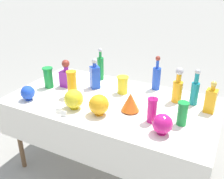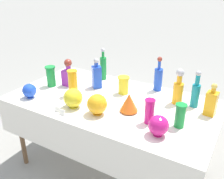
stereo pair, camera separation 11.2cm
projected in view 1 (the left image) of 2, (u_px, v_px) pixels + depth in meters
name	position (u px, v px, depth m)	size (l,w,h in m)	color
ground_plane	(112.00, 167.00, 2.50)	(40.00, 40.00, 0.00)	gray
display_table	(110.00, 108.00, 2.18)	(1.79, 0.98, 0.76)	white
tall_bottle_0	(195.00, 90.00, 2.06)	(0.07, 0.07, 0.31)	teal
tall_bottle_1	(156.00, 77.00, 2.34)	(0.08, 0.08, 0.33)	blue
tall_bottle_2	(101.00, 67.00, 2.56)	(0.07, 0.07, 0.33)	#198C38
tall_bottle_3	(178.00, 87.00, 2.11)	(0.08, 0.08, 0.31)	orange
square_decanter_0	(67.00, 75.00, 2.42)	(0.11, 0.11, 0.27)	purple
square_decanter_1	(211.00, 100.00, 1.95)	(0.09, 0.09, 0.26)	orange
square_decanter_2	(95.00, 76.00, 2.37)	(0.12, 0.12, 0.30)	blue
slender_vase_0	(48.00, 77.00, 2.39)	(0.10, 0.10, 0.20)	#198C38
slender_vase_1	(123.00, 84.00, 2.28)	(0.11, 0.11, 0.16)	yellow
slender_vase_2	(182.00, 113.00, 1.79)	(0.08, 0.08, 0.18)	#198C38
slender_vase_3	(152.00, 110.00, 1.82)	(0.08, 0.08, 0.19)	#C61972
slender_vase_4	(72.00, 83.00, 2.20)	(0.09, 0.09, 0.24)	orange
fluted_vase_0	(130.00, 102.00, 1.97)	(0.15, 0.15, 0.16)	orange
round_bowl_0	(162.00, 124.00, 1.69)	(0.14, 0.14, 0.15)	#C61972
round_bowl_1	(74.00, 99.00, 2.01)	(0.16, 0.16, 0.17)	yellow
round_bowl_2	(28.00, 93.00, 2.16)	(0.12, 0.12, 0.13)	blue
round_bowl_3	(99.00, 105.00, 1.92)	(0.16, 0.16, 0.17)	orange
price_tag_left	(64.00, 114.00, 1.92)	(0.05, 0.01, 0.05)	white
price_tag_center	(58.00, 111.00, 1.97)	(0.05, 0.01, 0.04)	white
cardboard_box_behind_left	(115.00, 107.00, 3.39)	(0.49, 0.52, 0.34)	tan
cardboard_box_behind_right	(179.00, 118.00, 3.08)	(0.48, 0.45, 0.38)	tan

